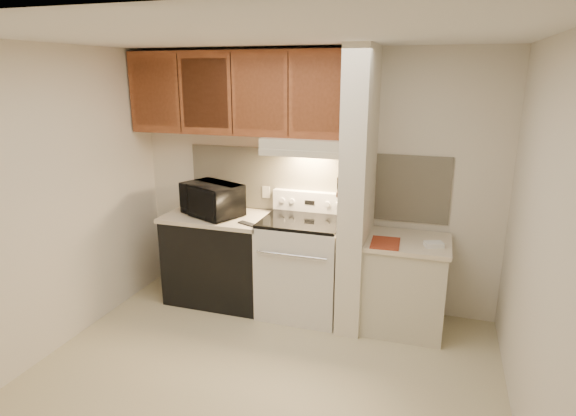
% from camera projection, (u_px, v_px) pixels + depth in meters
% --- Properties ---
extents(floor, '(3.60, 3.60, 0.00)m').
position_uv_depth(floor, '(260.00, 379.00, 3.70)').
color(floor, beige).
rests_on(floor, ground).
extents(ceiling, '(3.60, 3.60, 0.00)m').
position_uv_depth(ceiling, '(253.00, 35.00, 3.02)').
color(ceiling, white).
rests_on(ceiling, wall_back).
extents(wall_back, '(3.60, 2.50, 0.02)m').
position_uv_depth(wall_back, '(313.00, 180.00, 4.73)').
color(wall_back, beige).
rests_on(wall_back, floor).
extents(wall_left, '(0.02, 3.00, 2.50)m').
position_uv_depth(wall_left, '(50.00, 204.00, 3.89)').
color(wall_left, beige).
rests_on(wall_left, floor).
extents(wall_right, '(0.02, 3.00, 2.50)m').
position_uv_depth(wall_right, '(542.00, 253.00, 2.83)').
color(wall_right, beige).
rests_on(wall_right, floor).
extents(backsplash, '(2.60, 0.02, 0.63)m').
position_uv_depth(backsplash, '(312.00, 182.00, 4.73)').
color(backsplash, beige).
rests_on(backsplash, wall_back).
extents(range_body, '(0.76, 0.65, 0.92)m').
position_uv_depth(range_body, '(302.00, 268.00, 4.63)').
color(range_body, silver).
rests_on(range_body, floor).
extents(oven_window, '(0.50, 0.01, 0.30)m').
position_uv_depth(oven_window, '(292.00, 277.00, 4.33)').
color(oven_window, black).
rests_on(oven_window, range_body).
extents(oven_handle, '(0.65, 0.02, 0.02)m').
position_uv_depth(oven_handle, '(291.00, 255.00, 4.24)').
color(oven_handle, silver).
rests_on(oven_handle, range_body).
extents(cooktop, '(0.74, 0.64, 0.03)m').
position_uv_depth(cooktop, '(303.00, 221.00, 4.50)').
color(cooktop, black).
rests_on(cooktop, range_body).
extents(range_backguard, '(0.76, 0.08, 0.20)m').
position_uv_depth(range_backguard, '(311.00, 201.00, 4.73)').
color(range_backguard, silver).
rests_on(range_backguard, range_body).
extents(range_display, '(0.10, 0.01, 0.04)m').
position_uv_depth(range_display, '(310.00, 203.00, 4.69)').
color(range_display, black).
rests_on(range_display, range_backguard).
extents(range_knob_left_outer, '(0.05, 0.02, 0.05)m').
position_uv_depth(range_knob_left_outer, '(282.00, 200.00, 4.77)').
color(range_knob_left_outer, silver).
rests_on(range_knob_left_outer, range_backguard).
extents(range_knob_left_inner, '(0.05, 0.02, 0.05)m').
position_uv_depth(range_knob_left_inner, '(292.00, 201.00, 4.74)').
color(range_knob_left_inner, silver).
rests_on(range_knob_left_inner, range_backguard).
extents(range_knob_right_inner, '(0.05, 0.02, 0.05)m').
position_uv_depth(range_knob_right_inner, '(327.00, 204.00, 4.64)').
color(range_knob_right_inner, silver).
rests_on(range_knob_right_inner, range_backguard).
extents(range_knob_right_outer, '(0.05, 0.02, 0.05)m').
position_uv_depth(range_knob_right_outer, '(338.00, 205.00, 4.61)').
color(range_knob_right_outer, silver).
rests_on(range_knob_right_outer, range_backguard).
extents(dishwasher_front, '(1.00, 0.63, 0.87)m').
position_uv_depth(dishwasher_front, '(220.00, 259.00, 4.91)').
color(dishwasher_front, black).
rests_on(dishwasher_front, floor).
extents(left_countertop, '(1.04, 0.67, 0.04)m').
position_uv_depth(left_countertop, '(218.00, 217.00, 4.78)').
color(left_countertop, beige).
rests_on(left_countertop, dishwasher_front).
extents(spoon_rest, '(0.21, 0.14, 0.01)m').
position_uv_depth(spoon_rest, '(247.00, 224.00, 4.47)').
color(spoon_rest, black).
rests_on(spoon_rest, left_countertop).
extents(teal_jar, '(0.10, 0.10, 0.09)m').
position_uv_depth(teal_jar, '(232.00, 205.00, 4.95)').
color(teal_jar, '#285E61').
rests_on(teal_jar, left_countertop).
extents(outlet, '(0.08, 0.01, 0.12)m').
position_uv_depth(outlet, '(266.00, 192.00, 4.89)').
color(outlet, beige).
rests_on(outlet, backsplash).
extents(microwave, '(0.68, 0.59, 0.32)m').
position_uv_depth(microwave, '(212.00, 200.00, 4.73)').
color(microwave, black).
rests_on(microwave, left_countertop).
extents(partition_pillar, '(0.22, 0.70, 2.50)m').
position_uv_depth(partition_pillar, '(358.00, 192.00, 4.26)').
color(partition_pillar, silver).
rests_on(partition_pillar, floor).
extents(pillar_trim, '(0.01, 0.70, 0.04)m').
position_uv_depth(pillar_trim, '(345.00, 186.00, 4.28)').
color(pillar_trim, brown).
rests_on(pillar_trim, partition_pillar).
extents(knife_strip, '(0.02, 0.42, 0.04)m').
position_uv_depth(knife_strip, '(343.00, 185.00, 4.23)').
color(knife_strip, black).
rests_on(knife_strip, partition_pillar).
extents(knife_blade_a, '(0.01, 0.03, 0.16)m').
position_uv_depth(knife_blade_a, '(338.00, 200.00, 4.12)').
color(knife_blade_a, silver).
rests_on(knife_blade_a, knife_strip).
extents(knife_handle_a, '(0.02, 0.02, 0.10)m').
position_uv_depth(knife_handle_a, '(338.00, 183.00, 4.07)').
color(knife_handle_a, black).
rests_on(knife_handle_a, knife_strip).
extents(knife_blade_b, '(0.01, 0.04, 0.18)m').
position_uv_depth(knife_blade_b, '(340.00, 199.00, 4.19)').
color(knife_blade_b, silver).
rests_on(knife_blade_b, knife_strip).
extents(knife_handle_b, '(0.02, 0.02, 0.10)m').
position_uv_depth(knife_handle_b, '(340.00, 181.00, 4.15)').
color(knife_handle_b, black).
rests_on(knife_handle_b, knife_strip).
extents(knife_blade_c, '(0.01, 0.04, 0.20)m').
position_uv_depth(knife_blade_c, '(342.00, 198.00, 4.26)').
color(knife_blade_c, silver).
rests_on(knife_blade_c, knife_strip).
extents(knife_handle_c, '(0.02, 0.02, 0.10)m').
position_uv_depth(knife_handle_c, '(342.00, 179.00, 4.22)').
color(knife_handle_c, black).
rests_on(knife_handle_c, knife_strip).
extents(knife_blade_d, '(0.01, 0.04, 0.16)m').
position_uv_depth(knife_blade_d, '(343.00, 194.00, 4.33)').
color(knife_blade_d, silver).
rests_on(knife_blade_d, knife_strip).
extents(knife_handle_d, '(0.02, 0.02, 0.10)m').
position_uv_depth(knife_handle_d, '(344.00, 177.00, 4.30)').
color(knife_handle_d, black).
rests_on(knife_handle_d, knife_strip).
extents(knife_blade_e, '(0.01, 0.04, 0.18)m').
position_uv_depth(knife_blade_e, '(345.00, 193.00, 4.41)').
color(knife_blade_e, silver).
rests_on(knife_blade_e, knife_strip).
extents(knife_handle_e, '(0.02, 0.02, 0.10)m').
position_uv_depth(knife_handle_e, '(346.00, 176.00, 4.36)').
color(knife_handle_e, black).
rests_on(knife_handle_e, knife_strip).
extents(oven_mitt, '(0.03, 0.11, 0.26)m').
position_uv_depth(oven_mitt, '(347.00, 198.00, 4.48)').
color(oven_mitt, slate).
rests_on(oven_mitt, partition_pillar).
extents(right_cab_base, '(0.70, 0.60, 0.81)m').
position_uv_depth(right_cab_base, '(405.00, 287.00, 4.35)').
color(right_cab_base, beige).
rests_on(right_cab_base, floor).
extents(right_countertop, '(0.74, 0.64, 0.04)m').
position_uv_depth(right_countertop, '(408.00, 242.00, 4.24)').
color(right_countertop, beige).
rests_on(right_countertop, right_cab_base).
extents(red_folder, '(0.26, 0.34, 0.01)m').
position_uv_depth(red_folder, '(385.00, 243.00, 4.15)').
color(red_folder, maroon).
rests_on(red_folder, right_countertop).
extents(white_box, '(0.18, 0.15, 0.04)m').
position_uv_depth(white_box, '(434.00, 244.00, 4.07)').
color(white_box, white).
rests_on(white_box, right_countertop).
extents(range_hood, '(0.78, 0.44, 0.15)m').
position_uv_depth(range_hood, '(307.00, 146.00, 4.43)').
color(range_hood, beige).
rests_on(range_hood, upper_cabinets).
extents(hood_lip, '(0.78, 0.04, 0.06)m').
position_uv_depth(hood_lip, '(300.00, 154.00, 4.25)').
color(hood_lip, beige).
rests_on(hood_lip, range_hood).
extents(upper_cabinets, '(2.18, 0.33, 0.77)m').
position_uv_depth(upper_cabinets, '(239.00, 93.00, 4.55)').
color(upper_cabinets, brown).
rests_on(upper_cabinets, wall_back).
extents(cab_door_a, '(0.46, 0.01, 0.63)m').
position_uv_depth(cab_door_a, '(154.00, 93.00, 4.64)').
color(cab_door_a, brown).
rests_on(cab_door_a, upper_cabinets).
extents(cab_gap_a, '(0.01, 0.01, 0.73)m').
position_uv_depth(cab_gap_a, '(179.00, 93.00, 4.56)').
color(cab_gap_a, black).
rests_on(cab_gap_a, upper_cabinets).
extents(cab_door_b, '(0.46, 0.01, 0.63)m').
position_uv_depth(cab_door_b, '(205.00, 93.00, 4.48)').
color(cab_door_b, brown).
rests_on(cab_door_b, upper_cabinets).
extents(cab_gap_b, '(0.01, 0.01, 0.73)m').
position_uv_depth(cab_gap_b, '(232.00, 94.00, 4.40)').
color(cab_gap_b, black).
rests_on(cab_gap_b, upper_cabinets).
extents(cab_door_c, '(0.46, 0.01, 0.63)m').
position_uv_depth(cab_door_c, '(259.00, 94.00, 4.32)').
color(cab_door_c, brown).
rests_on(cab_door_c, upper_cabinets).
extents(cab_gap_c, '(0.01, 0.01, 0.73)m').
position_uv_depth(cab_gap_c, '(288.00, 95.00, 4.24)').
color(cab_gap_c, black).
rests_on(cab_gap_c, upper_cabinets).
extents(cab_door_d, '(0.46, 0.01, 0.63)m').
position_uv_depth(cab_door_d, '(318.00, 95.00, 4.16)').
color(cab_door_d, brown).
rests_on(cab_door_d, upper_cabinets).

